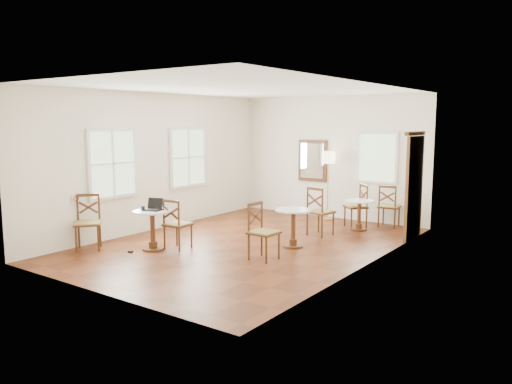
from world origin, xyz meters
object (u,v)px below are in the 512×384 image
navy_mug (143,208)px  water_glass (162,207)px  chair_near_b (88,222)px  chair_mid_b (263,232)px  chair_near_a (177,224)px  chair_mid_a (320,211)px  mouse (157,209)px  chair_back_b (357,206)px  cafe_table_near (153,226)px  laptop (154,207)px  floor_lamp (328,162)px  power_adapter (130,252)px  cafe_table_back (359,212)px  cafe_table_mid (293,224)px  chair_back_a (389,206)px

navy_mug → water_glass: (0.25, 0.23, 0.01)m
chair_near_b → chair_mid_b: chair_near_b is taller
chair_near_a → navy_mug: chair_near_a is taller
chair_mid_a → chair_mid_b: 2.23m
mouse → chair_near_a: bearing=40.1°
navy_mug → chair_near_b: bearing=-146.2°
chair_mid_a → chair_back_b: bearing=-92.9°
cafe_table_near → laptop: laptop is taller
chair_mid_b → floor_lamp: bearing=12.9°
floor_lamp → mouse: bearing=-105.9°
chair_mid_a → power_adapter: 3.94m
chair_near_a → power_adapter: chair_near_a is taller
floor_lamp → navy_mug: 4.87m
floor_lamp → power_adapter: 5.33m
chair_near_a → navy_mug: size_ratio=9.43×
floor_lamp → navy_mug: size_ratio=16.56×
chair_near_b → power_adapter: chair_near_b is taller
cafe_table_back → water_glass: water_glass is taller
chair_back_b → floor_lamp: floor_lamp is taller
cafe_table_mid → chair_near_b: bearing=-142.0°
chair_back_a → floor_lamp: bearing=-4.7°
chair_back_a → mouse: size_ratio=9.50×
chair_near_a → chair_mid_a: size_ratio=0.92×
navy_mug → cafe_table_near: bearing=26.5°
chair_back_a → chair_back_b: size_ratio=1.00×
chair_back_b → mouse: chair_back_b is taller
chair_mid_a → chair_back_a: (0.87, 1.67, -0.03)m
chair_mid_a → power_adapter: bearing=66.2°
chair_mid_a → mouse: size_ratio=10.12×
mouse → cafe_table_near: bearing=-96.6°
laptop → floor_lamp: bearing=55.7°
chair_near_b → water_glass: (1.12, 0.82, 0.29)m
chair_back_a → water_glass: bearing=52.8°
cafe_table_back → power_adapter: size_ratio=7.46×
water_glass → cafe_table_mid: bearing=39.1°
chair_near_b → chair_back_a: bearing=5.8°
chair_mid_a → chair_back_a: 1.88m
chair_near_b → cafe_table_mid: bearing=-9.8°
cafe_table_near → navy_mug: size_ratio=7.41×
chair_mid_b → mouse: size_ratio=9.73×
chair_near_b → chair_mid_b: (3.07, 1.33, -0.02)m
chair_mid_b → mouse: (-2.03, -0.55, 0.27)m
chair_near_b → chair_back_b: chair_near_b is taller
cafe_table_near → mouse: (0.01, 0.11, 0.30)m
cafe_table_back → mouse: 4.47m
cafe_table_near → floor_lamp: bearing=74.3°
water_glass → power_adapter: water_glass is taller
chair_near_b → water_glass: size_ratio=10.14×
chair_near_b → navy_mug: (0.87, 0.58, 0.28)m
chair_mid_a → chair_mid_b: (0.09, -2.23, -0.02)m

